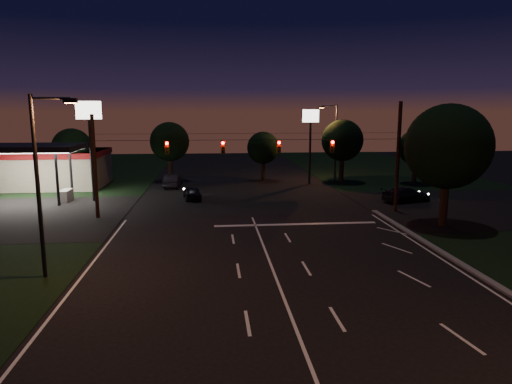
{
  "coord_description": "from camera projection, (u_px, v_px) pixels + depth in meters",
  "views": [
    {
      "loc": [
        -3.1,
        -20.68,
        8.19
      ],
      "look_at": [
        -0.24,
        8.49,
        3.0
      ],
      "focal_mm": 32.0,
      "sensor_mm": 36.0,
      "label": 1
    }
  ],
  "objects": [
    {
      "name": "utility_pole_left",
      "position": [
        98.0,
        218.0,
        35.55
      ],
      "size": [
        0.28,
        0.28,
        8.0
      ],
      "primitive_type": "cylinder",
      "color": "black",
      "rests_on": "ground"
    },
    {
      "name": "edge_line_left",
      "position": [
        16.0,
        361.0,
        15.18
      ],
      "size": [
        0.14,
        40.0,
        0.01
      ],
      "primitive_type": "cube",
      "color": "silver",
      "rests_on": "ground"
    },
    {
      "name": "utility_pole_right",
      "position": [
        395.0,
        211.0,
        37.85
      ],
      "size": [
        0.3,
        0.3,
        9.0
      ],
      "primitive_type": "cylinder",
      "color": "black",
      "rests_on": "ground"
    },
    {
      "name": "car_cross",
      "position": [
        406.0,
        195.0,
        41.68
      ],
      "size": [
        5.04,
        3.17,
        1.36
      ],
      "primitive_type": "imported",
      "rotation": [
        0.0,
        0.0,
        1.86
      ],
      "color": "black",
      "rests_on": "ground"
    },
    {
      "name": "signal_span",
      "position": [
        251.0,
        146.0,
        35.7
      ],
      "size": [
        24.0,
        0.4,
        1.56
      ],
      "color": "black",
      "rests_on": "ground"
    },
    {
      "name": "tree_right_near",
      "position": [
        447.0,
        147.0,
        32.26
      ],
      "size": [
        6.0,
        6.0,
        8.76
      ],
      "color": "black",
      "rests_on": "ground"
    },
    {
      "name": "tree_far_a",
      "position": [
        73.0,
        149.0,
        49.04
      ],
      "size": [
        4.2,
        4.2,
        6.42
      ],
      "color": "black",
      "rests_on": "ground"
    },
    {
      "name": "gas_station",
      "position": [
        38.0,
        166.0,
        49.26
      ],
      "size": [
        14.2,
        16.1,
        5.25
      ],
      "color": "gray",
      "rests_on": "ground"
    },
    {
      "name": "tree_far_e",
      "position": [
        416.0,
        148.0,
        51.73
      ],
      "size": [
        4.0,
        4.0,
        6.18
      ],
      "color": "black",
      "rests_on": "ground"
    },
    {
      "name": "cross_street_right",
      "position": [
        479.0,
        207.0,
        39.59
      ],
      "size": [
        20.0,
        16.0,
        0.02
      ],
      "primitive_type": "cube",
      "color": "black",
      "rests_on": "ground"
    },
    {
      "name": "ground",
      "position": [
        278.0,
        284.0,
        22.0
      ],
      "size": [
        140.0,
        140.0,
        0.0
      ],
      "primitive_type": "plane",
      "color": "black",
      "rests_on": "ground"
    },
    {
      "name": "tree_far_d",
      "position": [
        342.0,
        141.0,
        52.82
      ],
      "size": [
        4.8,
        4.8,
        7.3
      ],
      "color": "black",
      "rests_on": "ground"
    },
    {
      "name": "car_oncoming_b",
      "position": [
        173.0,
        181.0,
        49.86
      ],
      "size": [
        1.73,
        4.37,
        1.42
      ],
      "primitive_type": "imported",
      "rotation": [
        0.0,
        0.0,
        3.09
      ],
      "color": "black",
      "rests_on": "ground"
    },
    {
      "name": "tree_far_c",
      "position": [
        263.0,
        148.0,
        54.05
      ],
      "size": [
        3.8,
        3.8,
        5.86
      ],
      "color": "black",
      "rests_on": "ground"
    },
    {
      "name": "street_light_right_far",
      "position": [
        334.0,
        137.0,
        53.52
      ],
      "size": [
        2.2,
        0.35,
        9.0
      ],
      "color": "black",
      "rests_on": "ground"
    },
    {
      "name": "center_line",
      "position": [
        303.0,
        346.0,
        16.11
      ],
      "size": [
        0.14,
        40.0,
        0.01
      ],
      "primitive_type": "cube",
      "color": "silver",
      "rests_on": "ground"
    },
    {
      "name": "tree_far_b",
      "position": [
        170.0,
        142.0,
        53.87
      ],
      "size": [
        4.6,
        4.6,
        6.98
      ],
      "color": "black",
      "rests_on": "ground"
    },
    {
      "name": "car_oncoming_a",
      "position": [
        192.0,
        193.0,
        42.95
      ],
      "size": [
        2.0,
        3.85,
        1.25
      ],
      "primitive_type": "imported",
      "rotation": [
        0.0,
        0.0,
        3.29
      ],
      "color": "black",
      "rests_on": "ground"
    },
    {
      "name": "street_light_left",
      "position": [
        42.0,
        173.0,
        21.96
      ],
      "size": [
        2.2,
        0.35,
        9.0
      ],
      "color": "black",
      "rests_on": "ground"
    },
    {
      "name": "pole_sign_left_near",
      "position": [
        89.0,
        125.0,
        41.0
      ],
      "size": [
        2.2,
        0.3,
        9.1
      ],
      "color": "black",
      "rests_on": "ground"
    },
    {
      "name": "pole_sign_right",
      "position": [
        310.0,
        129.0,
        51.08
      ],
      "size": [
        1.8,
        0.3,
        8.4
      ],
      "color": "black",
      "rests_on": "ground"
    },
    {
      "name": "stop_bar",
      "position": [
        296.0,
        224.0,
        33.55
      ],
      "size": [
        12.0,
        0.5,
        0.01
      ],
      "primitive_type": "cube",
      "color": "silver",
      "rests_on": "ground"
    }
  ]
}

